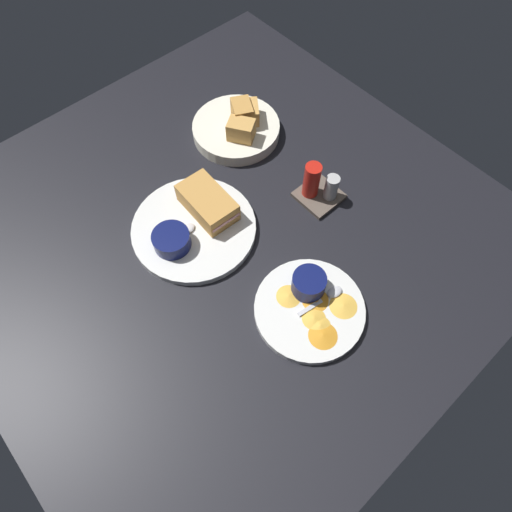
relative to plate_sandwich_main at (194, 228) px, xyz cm
name	(u,v)px	position (x,y,z in cm)	size (l,w,h in cm)	color
ground_plane	(224,231)	(3.66, 5.16, -2.30)	(110.00, 110.00, 3.00)	black
plate_sandwich_main	(194,228)	(0.00, 0.00, 0.00)	(26.49, 26.49, 1.60)	silver
sandwich_half_near	(206,203)	(-1.35, 4.85, 3.20)	(13.55, 8.15, 4.80)	#C68C42
ramekin_dark_sauce	(171,240)	(0.68, -5.92, 2.69)	(7.75, 7.75, 3.50)	#0C144C
spoon_by_dark_ramekin	(193,225)	(-0.22, -0.06, 1.16)	(2.98, 9.96, 0.80)	silver
plate_chips_companion	(309,310)	(29.54, 5.11, 0.00)	(21.38, 21.38, 1.60)	silver
ramekin_light_gravy	(309,283)	(26.33, 7.78, 3.08)	(6.60, 6.60, 4.26)	#0C144C
spoon_by_gravy_ramekin	(329,295)	(30.27, 9.70, 1.16)	(3.04, 9.96, 0.80)	silver
plantain_chip_scatter	(318,313)	(31.39, 5.59, 1.10)	(16.86, 14.87, 0.60)	gold
bread_basket_rear	(238,127)	(-15.10, 25.31, 1.50)	(21.08, 21.08, 7.93)	silver
condiment_caddy	(318,187)	(11.12, 26.07, 2.61)	(9.00, 9.00, 9.50)	brown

